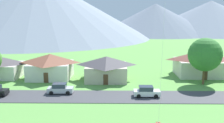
{
  "coord_description": "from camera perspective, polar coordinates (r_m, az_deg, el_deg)",
  "views": [
    {
      "loc": [
        -0.81,
        -12.28,
        12.97
      ],
      "look_at": [
        -1.25,
        16.02,
        7.68
      ],
      "focal_mm": 40.23,
      "sensor_mm": 36.0,
      "label": 1
    }
  ],
  "objects": [
    {
      "name": "house_left_center",
      "position": [
        50.61,
        -1.28,
        -1.4
      ],
      "size": [
        8.73,
        8.61,
        4.76
      ],
      "color": "beige",
      "rests_on": "ground"
    },
    {
      "name": "road_strip",
      "position": [
        40.61,
        2.01,
        -7.99
      ],
      "size": [
        160.0,
        6.3,
        0.08
      ],
      "primitive_type": "cube",
      "color": "#424247",
      "rests_on": "ground"
    },
    {
      "name": "parked_car_silver_mid_east",
      "position": [
        42.84,
        -11.69,
        -6.05
      ],
      "size": [
        4.24,
        2.16,
        1.68
      ],
      "color": "#B7BCC1",
      "rests_on": "road_strip"
    },
    {
      "name": "parked_car_white_west_end",
      "position": [
        40.75,
        7.85,
        -6.8
      ],
      "size": [
        4.22,
        2.11,
        1.68
      ],
      "color": "white",
      "rests_on": "road_strip"
    },
    {
      "name": "mountain_west_ridge",
      "position": [
        150.61,
        -16.2,
        11.83
      ],
      "size": [
        124.74,
        124.74,
        34.66
      ],
      "primitive_type": "cone",
      "color": "gray",
      "rests_on": "ground"
    },
    {
      "name": "mountain_central_ridge",
      "position": [
        196.7,
        21.46,
        9.41
      ],
      "size": [
        99.75,
        99.75,
        22.87
      ],
      "primitive_type": "cone",
      "color": "gray",
      "rests_on": "ground"
    },
    {
      "name": "house_rightmost",
      "position": [
        53.21,
        -13.81,
        -0.93
      ],
      "size": [
        9.06,
        7.9,
        5.08
      ],
      "color": "silver",
      "rests_on": "ground"
    },
    {
      "name": "mountain_far_east_ridge",
      "position": [
        176.97,
        9.83,
        9.54
      ],
      "size": [
        79.92,
        79.92,
        20.44
      ],
      "primitive_type": "cone",
      "color": "slate",
      "rests_on": "ground"
    },
    {
      "name": "house_leftmost",
      "position": [
        57.17,
        19.26,
        -0.3
      ],
      "size": [
        10.49,
        8.36,
        5.34
      ],
      "color": "beige",
      "rests_on": "ground"
    },
    {
      "name": "tree_left_of_center",
      "position": [
        49.61,
        20.37,
        1.47
      ],
      "size": [
        6.23,
        6.23,
        8.81
      ],
      "color": "brown",
      "rests_on": "ground"
    }
  ]
}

